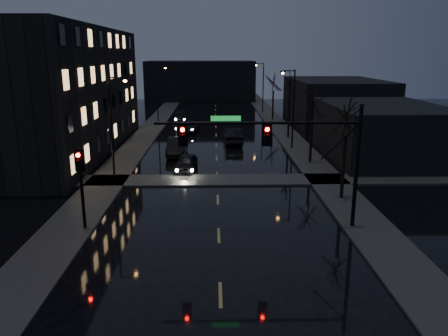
{
  "coord_description": "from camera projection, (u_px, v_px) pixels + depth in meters",
  "views": [
    {
      "loc": [
        -0.21,
        -13.98,
        9.61
      ],
      "look_at": [
        0.33,
        10.26,
        3.2
      ],
      "focal_mm": 35.0,
      "sensor_mm": 36.0,
      "label": 1
    }
  ],
  "objects": [
    {
      "name": "ground",
      "position": [
        221.0,
        324.0,
        15.98
      ],
      "size": [
        160.0,
        160.0,
        0.0
      ],
      "primitive_type": "plane",
      "color": "black",
      "rests_on": "ground"
    },
    {
      "name": "tree_mid_b",
      "position": [
        290.0,
        80.0,
        49.26
      ],
      "size": [
        3.74,
        3.74,
        8.59
      ],
      "color": "black",
      "rests_on": "ground"
    },
    {
      "name": "sidewalk_left",
      "position": [
        142.0,
        140.0,
        49.6
      ],
      "size": [
        3.0,
        140.0,
        0.12
      ],
      "primitive_type": "cube",
      "color": "#2D2D2B",
      "rests_on": "ground"
    },
    {
      "name": "streetlight_r_mid",
      "position": [
        291.0,
        102.0,
        43.92
      ],
      "size": [
        1.53,
        0.28,
        8.0
      ],
      "color": "black",
      "rests_on": "ground"
    },
    {
      "name": "far_block",
      "position": [
        201.0,
        81.0,
        90.28
      ],
      "size": [
        22.0,
        10.0,
        8.0
      ],
      "primitive_type": "cube",
      "color": "black",
      "rests_on": "ground"
    },
    {
      "name": "lead_car",
      "position": [
        233.0,
        136.0,
        47.57
      ],
      "size": [
        2.04,
        5.28,
        1.72
      ],
      "primitive_type": "imported",
      "rotation": [
        0.0,
        0.0,
        3.19
      ],
      "color": "black",
      "rests_on": "ground"
    },
    {
      "name": "streetlight_l_far",
      "position": [
        159.0,
        90.0,
        58.08
      ],
      "size": [
        1.53,
        0.28,
        8.0
      ],
      "color": "black",
      "rests_on": "ground"
    },
    {
      "name": "oncoming_car_b",
      "position": [
        177.0,
        146.0,
        42.21
      ],
      "size": [
        1.78,
        5.08,
        1.67
      ],
      "primitive_type": "imported",
      "rotation": [
        0.0,
        0.0,
        -0.0
      ],
      "color": "black",
      "rests_on": "ground"
    },
    {
      "name": "commercial_right_far",
      "position": [
        335.0,
        101.0,
        61.97
      ],
      "size": [
        12.0,
        18.0,
        6.0
      ],
      "primitive_type": "cube",
      "color": "black",
      "rests_on": "ground"
    },
    {
      "name": "apartment_block",
      "position": [
        49.0,
        91.0,
        43.08
      ],
      "size": [
        12.0,
        30.0,
        12.0
      ],
      "primitive_type": "cube",
      "color": "black",
      "rests_on": "ground"
    },
    {
      "name": "tree_mid_a",
      "position": [
        313.0,
        98.0,
        37.87
      ],
      "size": [
        3.3,
        3.3,
        7.58
      ],
      "color": "black",
      "rests_on": "ground"
    },
    {
      "name": "streetlight_l_near",
      "position": [
        114.0,
        121.0,
        31.99
      ],
      "size": [
        1.53,
        0.28,
        8.0
      ],
      "color": "black",
      "rests_on": "ground"
    },
    {
      "name": "sidewalk_cross",
      "position": [
        217.0,
        180.0,
        33.84
      ],
      "size": [
        40.0,
        3.0,
        0.12
      ],
      "primitive_type": "cube",
      "color": "#2D2D2B",
      "rests_on": "ground"
    },
    {
      "name": "streetlight_r_far",
      "position": [
        262.0,
        83.0,
        70.98
      ],
      "size": [
        1.53,
        0.28,
        8.0
      ],
      "color": "black",
      "rests_on": "ground"
    },
    {
      "name": "oncoming_car_c",
      "position": [
        188.0,
        127.0,
        54.38
      ],
      "size": [
        2.83,
        5.32,
        1.42
      ],
      "primitive_type": "imported",
      "rotation": [
        0.0,
        0.0,
        -0.09
      ],
      "color": "black",
      "rests_on": "ground"
    },
    {
      "name": "oncoming_car_a",
      "position": [
        186.0,
        163.0,
        36.43
      ],
      "size": [
        2.03,
        4.25,
        1.4
      ],
      "primitive_type": "imported",
      "rotation": [
        0.0,
        0.0,
        -0.09
      ],
      "color": "black",
      "rests_on": "ground"
    },
    {
      "name": "tree_near",
      "position": [
        348.0,
        107.0,
        28.1
      ],
      "size": [
        3.52,
        3.52,
        8.08
      ],
      "color": "black",
      "rests_on": "ground"
    },
    {
      "name": "signal_mast",
      "position": [
        290.0,
        144.0,
        23.51
      ],
      "size": [
        11.11,
        0.41,
        7.0
      ],
      "color": "black",
      "rests_on": "ground"
    },
    {
      "name": "commercial_right_near",
      "position": [
        382.0,
        131.0,
        40.8
      ],
      "size": [
        10.0,
        14.0,
        5.0
      ],
      "primitive_type": "cube",
      "color": "black",
      "rests_on": "ground"
    },
    {
      "name": "tree_far",
      "position": [
        274.0,
        78.0,
        62.93
      ],
      "size": [
        3.43,
        3.43,
        7.88
      ],
      "color": "black",
      "rests_on": "ground"
    },
    {
      "name": "oncoming_car_d",
      "position": [
        181.0,
        117.0,
        62.69
      ],
      "size": [
        2.3,
        4.87,
        1.37
      ],
      "primitive_type": "imported",
      "rotation": [
        0.0,
        0.0,
        0.08
      ],
      "color": "black",
      "rests_on": "ground"
    },
    {
      "name": "sidewalk_right",
      "position": [
        290.0,
        139.0,
        49.97
      ],
      "size": [
        3.0,
        140.0,
        0.12
      ],
      "primitive_type": "cube",
      "color": "#2D2D2B",
      "rests_on": "ground"
    },
    {
      "name": "signal_pole_left",
      "position": [
        81.0,
        178.0,
        23.74
      ],
      "size": [
        0.35,
        0.41,
        4.53
      ],
      "color": "black",
      "rests_on": "ground"
    }
  ]
}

